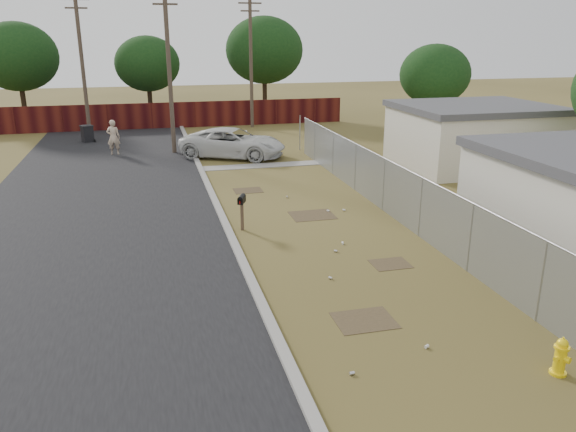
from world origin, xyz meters
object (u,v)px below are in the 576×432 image
object	(u,v)px
fire_hydrant	(561,357)
trash_bin	(87,133)
pedestrian	(113,137)
mailbox	(242,202)
pickup_truck	(233,143)

from	to	relation	value
fire_hydrant	trash_bin	size ratio (longest dim) A/B	0.79
pedestrian	trash_bin	distance (m)	4.79
mailbox	pickup_truck	distance (m)	12.03
fire_hydrant	pickup_truck	world-z (taller)	pickup_truck
mailbox	pickup_truck	size ratio (longest dim) A/B	0.22
pedestrian	trash_bin	size ratio (longest dim) A/B	1.87
mailbox	pickup_truck	xyz separation A→B (m)	(1.55, 11.92, -0.20)
fire_hydrant	pedestrian	bearing A→B (deg)	111.15
pedestrian	pickup_truck	bearing A→B (deg)	166.36
fire_hydrant	mailbox	size ratio (longest dim) A/B	0.66
pickup_truck	pedestrian	world-z (taller)	pedestrian
pedestrian	trash_bin	xyz separation A→B (m)	(-1.78, 4.42, -0.44)
pickup_truck	trash_bin	world-z (taller)	pickup_truck
pickup_truck	pedestrian	distance (m)	6.70
pickup_truck	pedestrian	xyz separation A→B (m)	(-6.30, 2.26, 0.19)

